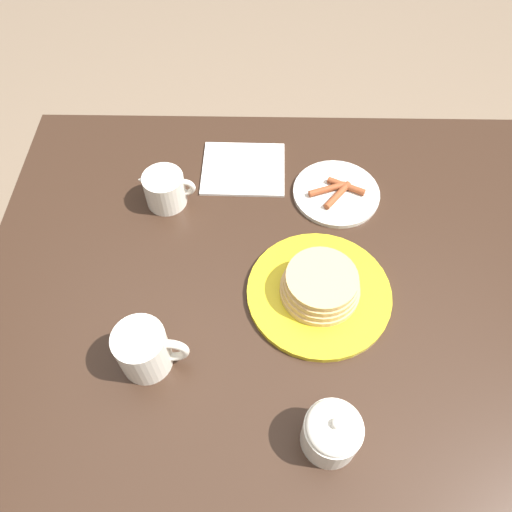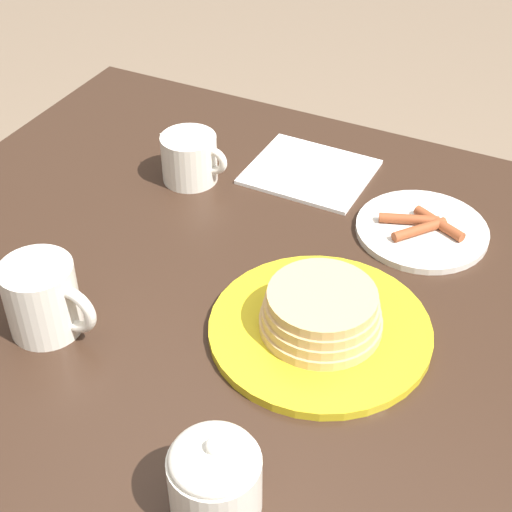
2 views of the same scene
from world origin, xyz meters
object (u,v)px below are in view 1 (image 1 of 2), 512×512
Objects in this scene: side_plate_bacon at (336,193)px; napkin at (243,169)px; pancake_plate at (320,289)px; creamer_pitcher at (164,189)px; sugar_bowl at (332,432)px; coffee_mug at (145,350)px.

side_plate_bacon is 1.00× the size of napkin.
pancake_plate is 2.25× the size of creamer_pitcher.
pancake_plate is 1.45× the size of side_plate_bacon.
pancake_plate is at bearing -101.56° from side_plate_bacon.
pancake_plate is at bearing -64.71° from napkin.
pancake_plate is 2.72× the size of sugar_bowl.
side_plate_bacon is 0.36m from creamer_pitcher.
side_plate_bacon is 0.51m from sugar_bowl.
sugar_bowl is at bearing -22.96° from coffee_mug.
side_plate_bacon reaches higher than napkin.
pancake_plate is 0.38m from creamer_pitcher.
napkin is at bearing 160.64° from side_plate_bacon.
sugar_bowl is (0.00, -0.26, 0.02)m from pancake_plate.
sugar_bowl is (-0.05, -0.51, 0.04)m from side_plate_bacon.
creamer_pitcher is 0.65× the size of napkin.
creamer_pitcher reaches higher than side_plate_bacon.
creamer_pitcher is 1.21× the size of sugar_bowl.
creamer_pitcher is at bearing -176.21° from side_plate_bacon.
sugar_bowl is at bearing -89.75° from pancake_plate.
pancake_plate is at bearing 24.54° from coffee_mug.
creamer_pitcher is at bearing 91.95° from coffee_mug.
creamer_pitcher is (-0.36, -0.02, 0.03)m from side_plate_bacon.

